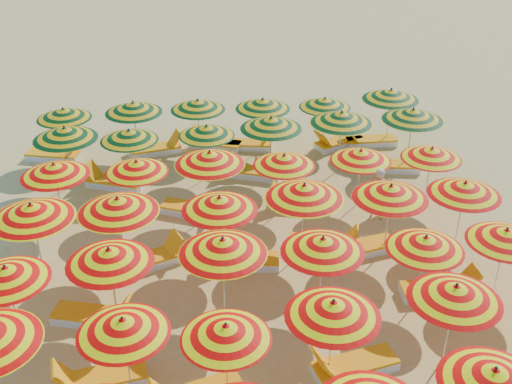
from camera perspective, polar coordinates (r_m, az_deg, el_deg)
ground at (r=16.24m, az=0.21°, el=-5.79°), size 120.00×120.00×0.00m
umbrella_4 at (r=11.42m, az=20.40°, el=-15.16°), size 2.13×2.13×1.91m
umbrella_7 at (r=12.00m, az=-11.75°, el=-11.58°), size 1.77×1.77×1.82m
umbrella_8 at (r=11.72m, az=-2.70°, el=-12.31°), size 1.88×1.88×1.78m
umbrella_9 at (r=12.07m, az=6.87°, el=-10.28°), size 1.90×1.90×1.92m
umbrella_10 at (r=12.91m, az=17.32°, el=-8.55°), size 1.84×1.84×1.93m
umbrella_12 at (r=13.88m, az=-21.34°, el=-6.78°), size 1.85×1.85×1.84m
umbrella_13 at (r=13.62m, az=-12.92°, el=-5.58°), size 2.14×2.14×1.95m
umbrella_14 at (r=13.49m, az=-2.97°, el=-4.83°), size 2.47×2.47×2.02m
umbrella_15 at (r=13.73m, az=5.96°, el=-4.69°), size 1.84×1.84×1.93m
umbrella_16 at (r=14.36m, az=14.83°, el=-4.40°), size 1.76×1.76×1.82m
umbrella_17 at (r=15.14m, az=21.34°, el=-3.64°), size 1.82×1.82×1.83m
umbrella_18 at (r=15.44m, az=-19.33°, el=-1.65°), size 2.51×2.51×2.07m
umbrella_19 at (r=15.21m, az=-12.18°, el=-1.15°), size 1.93×1.93×2.04m
umbrella_20 at (r=15.14m, az=-3.26°, el=-1.02°), size 1.90×1.90×1.93m
umbrella_21 at (r=15.45m, az=4.31°, el=0.06°), size 2.50×2.50×2.06m
umbrella_22 at (r=15.83m, az=11.89°, el=0.02°), size 2.27×2.27×1.99m
umbrella_23 at (r=16.60m, az=18.07°, el=0.31°), size 2.18×2.18×1.92m
umbrella_24 at (r=17.52m, az=-17.50°, el=1.90°), size 1.79×1.79×1.89m
umbrella_25 at (r=17.36m, az=-10.56°, el=2.23°), size 1.78×1.78×1.79m
umbrella_26 at (r=17.11m, az=-4.14°, el=3.02°), size 2.37×2.37×2.02m
umbrella_27 at (r=17.40m, az=2.52°, el=2.84°), size 2.09×2.09×1.80m
umbrella_28 at (r=17.89m, az=9.30°, el=3.22°), size 2.00×2.00×1.80m
umbrella_29 at (r=18.44m, az=15.34°, el=3.34°), size 1.81×1.81×1.80m
umbrella_30 at (r=19.41m, az=-16.63°, el=5.02°), size 2.31×2.31×1.98m
umbrella_31 at (r=19.19m, az=-11.23°, el=4.97°), size 1.89×1.89×1.82m
umbrella_32 at (r=19.25m, az=-4.42°, el=5.45°), size 2.03×2.03×1.79m
umbrella_33 at (r=19.27m, az=1.35°, el=6.14°), size 2.46×2.46×1.99m
umbrella_34 at (r=19.68m, az=7.61°, el=6.57°), size 2.01×2.01×2.05m
umbrella_35 at (r=20.36m, az=13.78°, el=6.70°), size 2.23×2.23×2.03m
umbrella_36 at (r=21.23m, az=-16.73°, el=6.70°), size 1.96×1.96×1.82m
umbrella_37 at (r=20.91m, az=-10.85°, el=7.39°), size 2.04×2.04×1.94m
umbrella_38 at (r=20.96m, az=-5.20°, el=7.72°), size 2.26×2.26×1.88m
umbrella_39 at (r=20.93m, az=0.61°, el=7.84°), size 1.93×1.93×1.89m
umbrella_40 at (r=21.37m, az=6.14°, el=7.90°), size 1.95×1.95×1.80m
umbrella_41 at (r=21.88m, az=11.91°, el=8.48°), size 2.40×2.40×2.02m
lounger_4 at (r=13.20m, az=-13.72°, el=-15.90°), size 1.81×0.88×0.69m
lounger_6 at (r=13.24m, az=8.60°, el=-15.05°), size 1.82×0.93×0.69m
lounger_8 at (r=14.64m, az=-14.21°, el=-10.66°), size 1.83×1.04×0.69m
lounger_9 at (r=15.51m, az=16.04°, el=-8.36°), size 1.75×0.64×0.69m
lounger_10 at (r=16.06m, az=-9.45°, el=-6.02°), size 1.82×1.20×0.69m
lounger_11 at (r=15.84m, az=-1.23°, el=-6.13°), size 1.79×0.78×0.69m
lounger_12 at (r=16.52m, az=6.07°, el=-4.65°), size 1.82×1.03×0.69m
lounger_13 at (r=16.50m, az=9.34°, el=-4.95°), size 1.82×0.97×0.69m
lounger_14 at (r=17.97m, az=-5.59°, el=-1.58°), size 1.82×1.26×0.69m
lounger_15 at (r=18.24m, az=3.94°, el=-0.99°), size 1.82×0.98×0.69m
lounger_16 at (r=19.75m, az=-12.57°, el=0.85°), size 1.82×1.18×0.69m
lounger_17 at (r=19.86m, az=-0.39°, el=1.77°), size 1.82×1.17×0.69m
lounger_18 at (r=20.67m, az=11.87°, el=2.28°), size 1.81×0.86×0.69m
lounger_19 at (r=21.92m, az=-17.47°, el=3.13°), size 1.82×1.02×0.69m
lounger_20 at (r=21.58m, az=-8.87°, el=3.78°), size 1.81×0.93×0.69m
lounger_21 at (r=21.75m, az=-3.71°, el=4.30°), size 1.82×1.20×0.69m
lounger_22 at (r=21.66m, az=-0.80°, el=4.24°), size 1.81×0.87×0.69m
lounger_23 at (r=21.97m, az=7.28°, el=4.37°), size 1.82×1.23×0.69m
lounger_24 at (r=22.25m, az=10.07°, el=4.48°), size 1.73×0.58×0.69m
beachgoer_a at (r=17.74m, az=10.80°, el=-0.14°), size 0.67×0.61×1.53m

